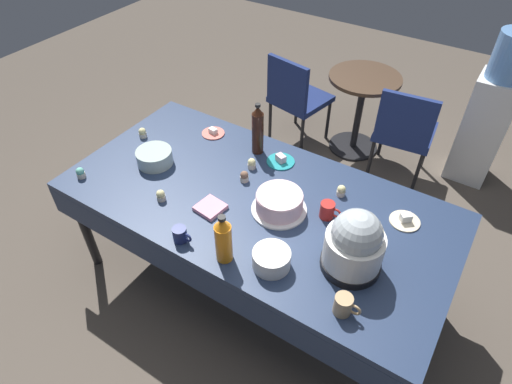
{
  "coord_description": "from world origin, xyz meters",
  "views": [
    {
      "loc": [
        0.96,
        -1.5,
        2.42
      ],
      "look_at": [
        0.0,
        0.0,
        0.8
      ],
      "focal_mm": 30.51,
      "sensor_mm": 36.0,
      "label": 1
    }
  ],
  "objects_px": {
    "slow_cooker": "(354,244)",
    "coffee_mug_navy": "(180,234)",
    "potluck_table": "(256,206)",
    "cupcake_rose": "(252,164)",
    "round_cafe_table": "(361,100)",
    "water_cooler": "(489,115)",
    "glass_salad_bowl": "(155,157)",
    "coffee_mug_tan": "(344,305)",
    "ceramic_snack_bowl": "(271,259)",
    "cupcake_lemon": "(80,173)",
    "cupcake_mint": "(143,133)",
    "dessert_plate_coral": "(213,133)",
    "cupcake_vanilla": "(161,195)",
    "cupcake_berry": "(244,176)",
    "soda_bottle_cola": "(258,130)",
    "maroon_chair_right": "(405,129)",
    "dessert_plate_teal": "(281,160)",
    "cupcake_cocoa": "(341,191)",
    "dessert_plate_cream": "(405,220)",
    "soda_bottle_orange_juice": "(223,240)",
    "coffee_mug_red": "(328,210)"
  },
  "relations": [
    {
      "from": "dessert_plate_cream",
      "to": "cupcake_mint",
      "type": "relative_size",
      "value": 2.39
    },
    {
      "from": "potluck_table",
      "to": "maroon_chair_right",
      "type": "height_order",
      "value": "maroon_chair_right"
    },
    {
      "from": "dessert_plate_coral",
      "to": "coffee_mug_tan",
      "type": "distance_m",
      "value": 1.51
    },
    {
      "from": "cupcake_cocoa",
      "to": "soda_bottle_orange_juice",
      "type": "relative_size",
      "value": 0.24
    },
    {
      "from": "glass_salad_bowl",
      "to": "cupcake_vanilla",
      "type": "distance_m",
      "value": 0.34
    },
    {
      "from": "dessert_plate_coral",
      "to": "cupcake_berry",
      "type": "relative_size",
      "value": 2.26
    },
    {
      "from": "cupcake_lemon",
      "to": "cupcake_mint",
      "type": "bearing_deg",
      "value": 87.8
    },
    {
      "from": "glass_salad_bowl",
      "to": "coffee_mug_tan",
      "type": "xyz_separation_m",
      "value": [
        1.4,
        -0.34,
        0.0
      ]
    },
    {
      "from": "potluck_table",
      "to": "dessert_plate_teal",
      "type": "distance_m",
      "value": 0.37
    },
    {
      "from": "slow_cooker",
      "to": "coffee_mug_navy",
      "type": "height_order",
      "value": "slow_cooker"
    },
    {
      "from": "ceramic_snack_bowl",
      "to": "dessert_plate_coral",
      "type": "xyz_separation_m",
      "value": [
        -0.9,
        0.74,
        -0.04
      ]
    },
    {
      "from": "ceramic_snack_bowl",
      "to": "maroon_chair_right",
      "type": "xyz_separation_m",
      "value": [
        0.09,
        1.88,
        -0.31
      ]
    },
    {
      "from": "cupcake_vanilla",
      "to": "coffee_mug_tan",
      "type": "distance_m",
      "value": 1.15
    },
    {
      "from": "cupcake_lemon",
      "to": "coffee_mug_tan",
      "type": "distance_m",
      "value": 1.68
    },
    {
      "from": "dessert_plate_cream",
      "to": "ceramic_snack_bowl",
      "type": "bearing_deg",
      "value": -125.31
    },
    {
      "from": "cupcake_mint",
      "to": "coffee_mug_navy",
      "type": "xyz_separation_m",
      "value": [
        0.8,
        -0.57,
        0.01
      ]
    },
    {
      "from": "round_cafe_table",
      "to": "water_cooler",
      "type": "bearing_deg",
      "value": 10.0
    },
    {
      "from": "dessert_plate_coral",
      "to": "coffee_mug_tan",
      "type": "height_order",
      "value": "coffee_mug_tan"
    },
    {
      "from": "dessert_plate_teal",
      "to": "coffee_mug_tan",
      "type": "relative_size",
      "value": 1.4
    },
    {
      "from": "coffee_mug_tan",
      "to": "coffee_mug_red",
      "type": "distance_m",
      "value": 0.58
    },
    {
      "from": "cupcake_rose",
      "to": "ceramic_snack_bowl",
      "type": "bearing_deg",
      "value": -49.81
    },
    {
      "from": "cupcake_berry",
      "to": "coffee_mug_tan",
      "type": "distance_m",
      "value": 0.99
    },
    {
      "from": "cupcake_lemon",
      "to": "coffee_mug_red",
      "type": "xyz_separation_m",
      "value": [
        1.37,
        0.49,
        0.02
      ]
    },
    {
      "from": "maroon_chair_right",
      "to": "potluck_table",
      "type": "bearing_deg",
      "value": -104.93
    },
    {
      "from": "coffee_mug_tan",
      "to": "water_cooler",
      "type": "relative_size",
      "value": 0.1
    },
    {
      "from": "cupcake_mint",
      "to": "maroon_chair_right",
      "type": "distance_m",
      "value": 1.99
    },
    {
      "from": "soda_bottle_cola",
      "to": "soda_bottle_orange_juice",
      "type": "bearing_deg",
      "value": -68.18
    },
    {
      "from": "cupcake_berry",
      "to": "soda_bottle_cola",
      "type": "distance_m",
      "value": 0.32
    },
    {
      "from": "dessert_plate_cream",
      "to": "round_cafe_table",
      "type": "xyz_separation_m",
      "value": [
        -0.81,
        1.48,
        -0.26
      ]
    },
    {
      "from": "dessert_plate_cream",
      "to": "cupcake_vanilla",
      "type": "height_order",
      "value": "cupcake_vanilla"
    },
    {
      "from": "dessert_plate_teal",
      "to": "dessert_plate_coral",
      "type": "relative_size",
      "value": 1.14
    },
    {
      "from": "glass_salad_bowl",
      "to": "cupcake_lemon",
      "type": "bearing_deg",
      "value": -129.57
    },
    {
      "from": "ceramic_snack_bowl",
      "to": "dessert_plate_coral",
      "type": "relative_size",
      "value": 1.21
    },
    {
      "from": "coffee_mug_navy",
      "to": "cupcake_vanilla",
      "type": "bearing_deg",
      "value": 148.99
    },
    {
      "from": "round_cafe_table",
      "to": "cupcake_vanilla",
      "type": "bearing_deg",
      "value": -100.83
    },
    {
      "from": "cupcake_mint",
      "to": "coffee_mug_tan",
      "type": "relative_size",
      "value": 0.55
    },
    {
      "from": "potluck_table",
      "to": "cupcake_rose",
      "type": "bearing_deg",
      "value": 127.99
    },
    {
      "from": "dessert_plate_teal",
      "to": "cupcake_berry",
      "type": "height_order",
      "value": "cupcake_berry"
    },
    {
      "from": "soda_bottle_cola",
      "to": "cupcake_rose",
      "type": "bearing_deg",
      "value": -69.88
    },
    {
      "from": "cupcake_mint",
      "to": "glass_salad_bowl",
      "type": "bearing_deg",
      "value": -32.45
    },
    {
      "from": "ceramic_snack_bowl",
      "to": "coffee_mug_tan",
      "type": "xyz_separation_m",
      "value": [
        0.39,
        -0.05,
        0.0
      ]
    },
    {
      "from": "cupcake_lemon",
      "to": "round_cafe_table",
      "type": "height_order",
      "value": "cupcake_lemon"
    },
    {
      "from": "cupcake_vanilla",
      "to": "cupcake_rose",
      "type": "height_order",
      "value": "same"
    },
    {
      "from": "dessert_plate_teal",
      "to": "cupcake_berry",
      "type": "xyz_separation_m",
      "value": [
        -0.09,
        -0.27,
        0.02
      ]
    },
    {
      "from": "cupcake_mint",
      "to": "soda_bottle_cola",
      "type": "xyz_separation_m",
      "value": [
        0.72,
        0.27,
        0.13
      ]
    },
    {
      "from": "cupcake_vanilla",
      "to": "maroon_chair_right",
      "type": "height_order",
      "value": "maroon_chair_right"
    },
    {
      "from": "potluck_table",
      "to": "cupcake_lemon",
      "type": "xyz_separation_m",
      "value": [
        -0.97,
        -0.4,
        0.09
      ]
    },
    {
      "from": "dessert_plate_teal",
      "to": "cupcake_cocoa",
      "type": "relative_size",
      "value": 2.56
    },
    {
      "from": "dessert_plate_cream",
      "to": "coffee_mug_tan",
      "type": "distance_m",
      "value": 0.68
    },
    {
      "from": "slow_cooker",
      "to": "coffee_mug_tan",
      "type": "height_order",
      "value": "slow_cooker"
    }
  ]
}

